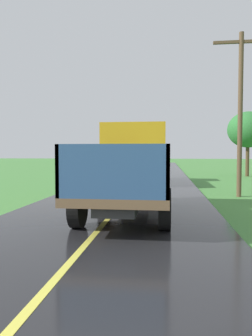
{
  "coord_description": "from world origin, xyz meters",
  "views": [
    {
      "loc": [
        1.57,
        1.04,
        1.91
      ],
      "look_at": [
        0.27,
        11.5,
        1.4
      ],
      "focal_mm": 34.35,
      "sensor_mm": 36.0,
      "label": 1
    }
  ],
  "objects": [
    {
      "name": "banana_truck_far",
      "position": [
        0.35,
        21.48,
        1.47
      ],
      "size": [
        2.38,
        5.81,
        2.8
      ],
      "color": "#2D2D30",
      "rests_on": "road_surface"
    },
    {
      "name": "utility_pole_roadside",
      "position": [
        4.71,
        15.32,
        3.82
      ],
      "size": [
        2.33,
        0.2,
        6.98
      ],
      "color": "brown",
      "rests_on": "ground"
    },
    {
      "name": "roadside_tree_mid_right",
      "position": [
        8.05,
        27.71,
        3.72
      ],
      "size": [
        3.18,
        3.18,
        5.17
      ],
      "color": "#4C3823",
      "rests_on": "ground"
    },
    {
      "name": "banana_truck_near",
      "position": [
        0.52,
        10.99,
        1.47
      ],
      "size": [
        2.38,
        5.82,
        2.8
      ],
      "color": "#2D2D30",
      "rests_on": "road_surface"
    }
  ]
}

